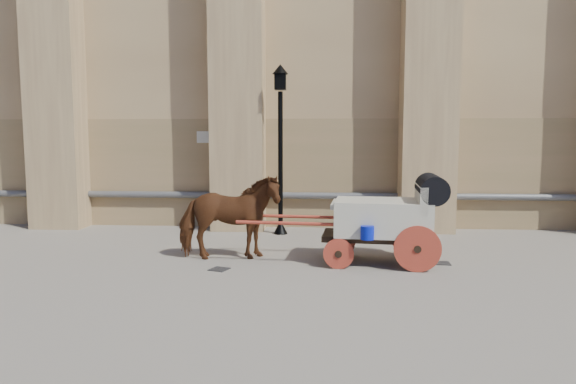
{
  "coord_description": "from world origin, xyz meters",
  "views": [
    {
      "loc": [
        1.21,
        -10.1,
        2.49
      ],
      "look_at": [
        0.57,
        0.05,
        1.4
      ],
      "focal_mm": 32.0,
      "sensor_mm": 36.0,
      "label": 1
    }
  ],
  "objects": [
    {
      "name": "ground",
      "position": [
        0.0,
        0.0,
        0.0
      ],
      "size": [
        90.0,
        90.0,
        0.0
      ],
      "primitive_type": "plane",
      "color": "#6D655B",
      "rests_on": "ground"
    },
    {
      "name": "horse",
      "position": [
        -0.64,
        0.1,
        0.87
      ],
      "size": [
        2.17,
        1.21,
        1.74
      ],
      "primitive_type": "imported",
      "rotation": [
        0.0,
        0.0,
        1.7
      ],
      "color": "#5C3018",
      "rests_on": "ground"
    },
    {
      "name": "carriage",
      "position": [
        2.58,
        -0.02,
        0.96
      ],
      "size": [
        4.14,
        1.51,
        1.78
      ],
      "rotation": [
        0.0,
        0.0,
        -0.09
      ],
      "color": "black",
      "rests_on": "ground"
    },
    {
      "name": "street_lamp",
      "position": [
        0.18,
        2.99,
        2.31
      ],
      "size": [
        0.4,
        0.4,
        4.32
      ],
      "color": "black",
      "rests_on": "ground"
    },
    {
      "name": "drain_grate_near",
      "position": [
        -0.69,
        -0.71,
        0.01
      ],
      "size": [
        0.41,
        0.41,
        0.01
      ],
      "primitive_type": "cube",
      "rotation": [
        0.0,
        0.0,
        -0.37
      ],
      "color": "black",
      "rests_on": "ground"
    },
    {
      "name": "drain_grate_far",
      "position": [
        3.63,
        0.04,
        0.01
      ],
      "size": [
        0.34,
        0.34,
        0.01
      ],
      "primitive_type": "cube",
      "rotation": [
        0.0,
        0.0,
        -0.05
      ],
      "color": "black",
      "rests_on": "ground"
    }
  ]
}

